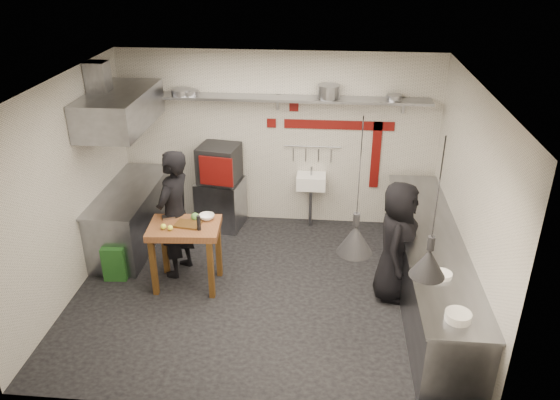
# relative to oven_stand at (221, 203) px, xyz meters

# --- Properties ---
(floor) EXTENTS (5.00, 5.00, 0.00)m
(floor) POSITION_rel_oven_stand_xyz_m (0.90, -1.77, -0.40)
(floor) COLOR black
(floor) RESTS_ON ground
(ceiling) EXTENTS (5.00, 5.00, 0.00)m
(ceiling) POSITION_rel_oven_stand_xyz_m (0.90, -1.77, 2.40)
(ceiling) COLOR beige
(ceiling) RESTS_ON floor
(wall_back) EXTENTS (5.00, 0.04, 2.80)m
(wall_back) POSITION_rel_oven_stand_xyz_m (0.90, 0.33, 1.00)
(wall_back) COLOR beige
(wall_back) RESTS_ON floor
(wall_front) EXTENTS (5.00, 0.04, 2.80)m
(wall_front) POSITION_rel_oven_stand_xyz_m (0.90, -3.87, 1.00)
(wall_front) COLOR beige
(wall_front) RESTS_ON floor
(wall_left) EXTENTS (0.04, 4.20, 2.80)m
(wall_left) POSITION_rel_oven_stand_xyz_m (-1.60, -1.77, 1.00)
(wall_left) COLOR beige
(wall_left) RESTS_ON floor
(wall_right) EXTENTS (0.04, 4.20, 2.80)m
(wall_right) POSITION_rel_oven_stand_xyz_m (3.40, -1.77, 1.00)
(wall_right) COLOR beige
(wall_right) RESTS_ON floor
(red_band_horiz) EXTENTS (1.70, 0.02, 0.14)m
(red_band_horiz) POSITION_rel_oven_stand_xyz_m (1.85, 0.31, 1.28)
(red_band_horiz) COLOR #610D0B
(red_band_horiz) RESTS_ON wall_back
(red_band_vert) EXTENTS (0.14, 0.02, 1.10)m
(red_band_vert) POSITION_rel_oven_stand_xyz_m (2.45, 0.31, 0.80)
(red_band_vert) COLOR #610D0B
(red_band_vert) RESTS_ON wall_back
(red_tile_a) EXTENTS (0.14, 0.02, 0.14)m
(red_tile_a) POSITION_rel_oven_stand_xyz_m (1.15, 0.31, 1.55)
(red_tile_a) COLOR #610D0B
(red_tile_a) RESTS_ON wall_back
(red_tile_b) EXTENTS (0.14, 0.02, 0.14)m
(red_tile_b) POSITION_rel_oven_stand_xyz_m (0.80, 0.31, 1.28)
(red_tile_b) COLOR #610D0B
(red_tile_b) RESTS_ON wall_back
(back_shelf) EXTENTS (4.60, 0.34, 0.04)m
(back_shelf) POSITION_rel_oven_stand_xyz_m (0.90, 0.15, 1.72)
(back_shelf) COLOR slate
(back_shelf) RESTS_ON wall_back
(shelf_bracket_left) EXTENTS (0.04, 0.06, 0.24)m
(shelf_bracket_left) POSITION_rel_oven_stand_xyz_m (-1.00, 0.30, 1.62)
(shelf_bracket_left) COLOR slate
(shelf_bracket_left) RESTS_ON wall_back
(shelf_bracket_mid) EXTENTS (0.04, 0.06, 0.24)m
(shelf_bracket_mid) POSITION_rel_oven_stand_xyz_m (0.90, 0.30, 1.62)
(shelf_bracket_mid) COLOR slate
(shelf_bracket_mid) RESTS_ON wall_back
(shelf_bracket_right) EXTENTS (0.04, 0.06, 0.24)m
(shelf_bracket_right) POSITION_rel_oven_stand_xyz_m (2.80, 0.30, 1.62)
(shelf_bracket_right) COLOR slate
(shelf_bracket_right) RESTS_ON wall_back
(pan_far_left) EXTENTS (0.36, 0.36, 0.09)m
(pan_far_left) POSITION_rel_oven_stand_xyz_m (-0.55, 0.15, 1.79)
(pan_far_left) COLOR slate
(pan_far_left) RESTS_ON back_shelf
(pan_mid_left) EXTENTS (0.35, 0.35, 0.07)m
(pan_mid_left) POSITION_rel_oven_stand_xyz_m (-0.42, 0.15, 1.78)
(pan_mid_left) COLOR slate
(pan_mid_left) RESTS_ON back_shelf
(stock_pot) EXTENTS (0.39, 0.39, 0.20)m
(stock_pot) POSITION_rel_oven_stand_xyz_m (1.67, 0.15, 1.84)
(stock_pot) COLOR slate
(stock_pot) RESTS_ON back_shelf
(pan_right) EXTENTS (0.29, 0.29, 0.08)m
(pan_right) POSITION_rel_oven_stand_xyz_m (2.63, 0.15, 1.78)
(pan_right) COLOR slate
(pan_right) RESTS_ON back_shelf
(oven_stand) EXTENTS (0.78, 0.72, 0.80)m
(oven_stand) POSITION_rel_oven_stand_xyz_m (0.00, 0.00, 0.00)
(oven_stand) COLOR slate
(oven_stand) RESTS_ON floor
(combi_oven) EXTENTS (0.68, 0.65, 0.58)m
(combi_oven) POSITION_rel_oven_stand_xyz_m (0.00, 0.02, 0.69)
(combi_oven) COLOR black
(combi_oven) RESTS_ON oven_stand
(oven_door) EXTENTS (0.53, 0.12, 0.46)m
(oven_door) POSITION_rel_oven_stand_xyz_m (0.02, -0.31, 0.69)
(oven_door) COLOR #610D0B
(oven_door) RESTS_ON combi_oven
(oven_glass) EXTENTS (0.37, 0.08, 0.34)m
(oven_glass) POSITION_rel_oven_stand_xyz_m (0.00, -0.26, 0.69)
(oven_glass) COLOR black
(oven_glass) RESTS_ON oven_door
(hand_sink) EXTENTS (0.46, 0.34, 0.22)m
(hand_sink) POSITION_rel_oven_stand_xyz_m (1.45, 0.15, 0.38)
(hand_sink) COLOR white
(hand_sink) RESTS_ON wall_back
(sink_tap) EXTENTS (0.03, 0.03, 0.14)m
(sink_tap) POSITION_rel_oven_stand_xyz_m (1.45, 0.15, 0.56)
(sink_tap) COLOR slate
(sink_tap) RESTS_ON hand_sink
(sink_drain) EXTENTS (0.06, 0.06, 0.66)m
(sink_drain) POSITION_rel_oven_stand_xyz_m (1.45, 0.11, -0.06)
(sink_drain) COLOR slate
(sink_drain) RESTS_ON floor
(utensil_rail) EXTENTS (0.90, 0.02, 0.02)m
(utensil_rail) POSITION_rel_oven_stand_xyz_m (1.45, 0.29, 0.92)
(utensil_rail) COLOR slate
(utensil_rail) RESTS_ON wall_back
(counter_right) EXTENTS (0.70, 3.80, 0.90)m
(counter_right) POSITION_rel_oven_stand_xyz_m (3.05, -1.77, 0.05)
(counter_right) COLOR slate
(counter_right) RESTS_ON floor
(counter_right_top) EXTENTS (0.76, 3.90, 0.03)m
(counter_right_top) POSITION_rel_oven_stand_xyz_m (3.05, -1.77, 0.52)
(counter_right_top) COLOR slate
(counter_right_top) RESTS_ON counter_right
(plate_stack) EXTENTS (0.33, 0.33, 0.09)m
(plate_stack) POSITION_rel_oven_stand_xyz_m (3.02, -3.41, 0.57)
(plate_stack) COLOR white
(plate_stack) RESTS_ON counter_right_top
(small_bowl_right) EXTENTS (0.29, 0.29, 0.05)m
(small_bowl_right) POSITION_rel_oven_stand_xyz_m (3.00, -2.65, 0.56)
(small_bowl_right) COLOR white
(small_bowl_right) RESTS_ON counter_right_top
(counter_left) EXTENTS (0.70, 1.90, 0.90)m
(counter_left) POSITION_rel_oven_stand_xyz_m (-1.25, -0.72, 0.05)
(counter_left) COLOR slate
(counter_left) RESTS_ON floor
(counter_left_top) EXTENTS (0.76, 2.00, 0.03)m
(counter_left_top) POSITION_rel_oven_stand_xyz_m (-1.25, -0.72, 0.52)
(counter_left_top) COLOR slate
(counter_left_top) RESTS_ON counter_left
(extractor_hood) EXTENTS (0.78, 1.60, 0.50)m
(extractor_hood) POSITION_rel_oven_stand_xyz_m (-1.20, -0.72, 1.75)
(extractor_hood) COLOR slate
(extractor_hood) RESTS_ON ceiling
(hood_duct) EXTENTS (0.28, 0.28, 0.50)m
(hood_duct) POSITION_rel_oven_stand_xyz_m (-1.45, -0.72, 2.15)
(hood_duct) COLOR slate
(hood_duct) RESTS_ON ceiling
(green_bin) EXTENTS (0.33, 0.33, 0.50)m
(green_bin) POSITION_rel_oven_stand_xyz_m (-1.18, -1.61, -0.15)
(green_bin) COLOR #20561E
(green_bin) RESTS_ON floor
(prep_table) EXTENTS (0.96, 0.71, 0.92)m
(prep_table) POSITION_rel_oven_stand_xyz_m (-0.13, -1.73, 0.06)
(prep_table) COLOR brown
(prep_table) RESTS_ON floor
(cutting_board) EXTENTS (0.35, 0.27, 0.02)m
(cutting_board) POSITION_rel_oven_stand_xyz_m (-0.08, -1.72, 0.53)
(cutting_board) COLOR #543415
(cutting_board) RESTS_ON prep_table
(pepper_mill) EXTENTS (0.06, 0.06, 0.20)m
(pepper_mill) POSITION_rel_oven_stand_xyz_m (0.09, -1.83, 0.62)
(pepper_mill) COLOR black
(pepper_mill) RESTS_ON prep_table
(lemon_a) EXTENTS (0.08, 0.08, 0.07)m
(lemon_a) POSITION_rel_oven_stand_xyz_m (-0.37, -1.86, 0.56)
(lemon_a) COLOR #E8F53B
(lemon_a) RESTS_ON prep_table
(lemon_b) EXTENTS (0.08, 0.08, 0.07)m
(lemon_b) POSITION_rel_oven_stand_xyz_m (-0.27, -1.88, 0.56)
(lemon_b) COLOR #E8F53B
(lemon_b) RESTS_ON prep_table
(veg_ball) EXTENTS (0.12, 0.12, 0.11)m
(veg_ball) POSITION_rel_oven_stand_xyz_m (-0.02, -1.57, 0.57)
(veg_ball) COLOR #4F8A3D
(veg_ball) RESTS_ON prep_table
(steel_tray) EXTENTS (0.19, 0.17, 0.03)m
(steel_tray) POSITION_rel_oven_stand_xyz_m (-0.39, -1.55, 0.54)
(steel_tray) COLOR slate
(steel_tray) RESTS_ON prep_table
(bowl) EXTENTS (0.21, 0.21, 0.06)m
(bowl) POSITION_rel_oven_stand_xyz_m (0.13, -1.53, 0.55)
(bowl) COLOR white
(bowl) RESTS_ON prep_table
(heat_lamp_near) EXTENTS (0.49, 0.49, 1.49)m
(heat_lamp_near) POSITION_rel_oven_stand_xyz_m (2.01, -2.85, 1.66)
(heat_lamp_near) COLOR black
(heat_lamp_near) RESTS_ON ceiling
(heat_lamp_far) EXTENTS (0.41, 0.41, 1.40)m
(heat_lamp_far) POSITION_rel_oven_stand_xyz_m (2.68, -3.36, 1.70)
(heat_lamp_far) COLOR black
(heat_lamp_far) RESTS_ON ceiling
(chef_left) EXTENTS (0.61, 0.76, 1.83)m
(chef_left) POSITION_rel_oven_stand_xyz_m (-0.34, -1.42, 0.51)
(chef_left) COLOR black
(chef_left) RESTS_ON floor
(chef_right) EXTENTS (0.69, 0.89, 1.63)m
(chef_right) POSITION_rel_oven_stand_xyz_m (2.62, -1.72, 0.41)
(chef_right) COLOR black
(chef_right) RESTS_ON floor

